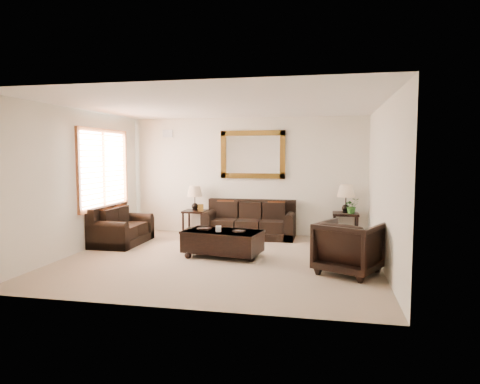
% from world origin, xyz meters
% --- Properties ---
extents(room, '(5.51, 5.01, 2.71)m').
position_xyz_m(room, '(0.00, 0.00, 1.35)').
color(room, gray).
rests_on(room, ground).
extents(window, '(0.07, 1.96, 1.66)m').
position_xyz_m(window, '(-2.70, 0.90, 1.55)').
color(window, white).
rests_on(window, room).
extents(mirror, '(1.50, 0.06, 1.10)m').
position_xyz_m(mirror, '(0.16, 2.47, 1.85)').
color(mirror, '#4E2A0F').
rests_on(mirror, room).
extents(air_vent, '(0.25, 0.02, 0.18)m').
position_xyz_m(air_vent, '(-1.90, 2.48, 2.35)').
color(air_vent, '#999999').
rests_on(air_vent, room).
extents(sofa, '(2.01, 0.87, 0.82)m').
position_xyz_m(sofa, '(0.16, 2.10, 0.30)').
color(sofa, black).
rests_on(sofa, room).
extents(loveseat, '(0.84, 1.41, 0.79)m').
position_xyz_m(loveseat, '(-2.36, 0.86, 0.29)').
color(loveseat, black).
rests_on(loveseat, room).
extents(end_table_left, '(0.51, 0.51, 1.13)m').
position_xyz_m(end_table_left, '(-1.15, 2.20, 0.73)').
color(end_table_left, black).
rests_on(end_table_left, room).
extents(end_table_right, '(0.55, 0.55, 1.20)m').
position_xyz_m(end_table_right, '(2.26, 2.19, 0.78)').
color(end_table_right, black).
rests_on(end_table_right, room).
extents(coffee_table, '(1.50, 0.97, 0.59)m').
position_xyz_m(coffee_table, '(0.01, 0.19, 0.29)').
color(coffee_table, black).
rests_on(coffee_table, room).
extents(armchair, '(1.15, 1.13, 0.90)m').
position_xyz_m(armchair, '(2.20, -0.51, 0.45)').
color(armchair, black).
rests_on(armchair, floor).
extents(potted_plant, '(0.39, 0.41, 0.26)m').
position_xyz_m(potted_plant, '(2.38, 2.09, 0.73)').
color(potted_plant, '#26541C').
rests_on(potted_plant, end_table_right).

